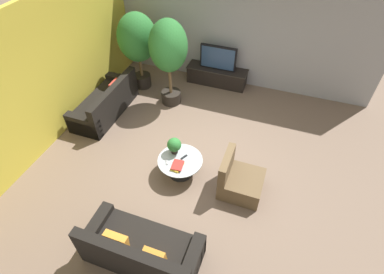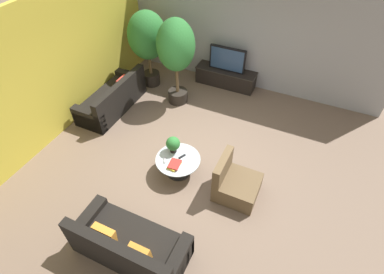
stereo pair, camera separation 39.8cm
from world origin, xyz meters
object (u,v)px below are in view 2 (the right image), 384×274
coffee_table (178,163)px  potted_plant_tabletop (173,144)px  television (227,59)px  couch_by_wall (113,99)px  armchair_wicker (235,184)px  potted_palm_corner (176,49)px  potted_palm_tall (147,38)px  media_console (226,77)px  couch_near_entry (130,245)px

coffee_table → potted_plant_tabletop: potted_plant_tabletop is taller
television → couch_by_wall: (-2.25, -2.22, -0.53)m
armchair_wicker → potted_palm_corner: size_ratio=0.38×
potted_plant_tabletop → potted_palm_tall: bearing=128.9°
media_console → television: (0.00, -0.00, 0.56)m
television → armchair_wicker: bearing=-67.1°
coffee_table → armchair_wicker: 1.22m
media_console → couch_near_entry: 5.38m
couch_near_entry → potted_palm_tall: potted_palm_tall is taller
couch_by_wall → armchair_wicker: (3.72, -1.24, -0.01)m
couch_by_wall → potted_palm_tall: 1.81m
potted_palm_tall → media_console: bearing=23.1°
media_console → couch_near_entry: (0.32, -5.37, 0.03)m
coffee_table → couch_by_wall: 2.78m
couch_by_wall → potted_palm_corner: size_ratio=0.89×
armchair_wicker → potted_palm_corner: potted_palm_corner is taller
television → coffee_table: bearing=-86.0°
media_console → armchair_wicker: armchair_wicker is taller
potted_palm_corner → potted_plant_tabletop: size_ratio=6.12×
armchair_wicker → potted_palm_tall: 4.45m
couch_near_entry → potted_palm_corner: 4.46m
potted_palm_tall → potted_palm_corner: 1.14m
couch_near_entry → potted_palm_corner: bearing=-73.6°
coffee_table → couch_near_entry: couch_near_entry is taller
media_console → coffee_table: media_console is taller
couch_near_entry → potted_plant_tabletop: bearing=-82.7°
couch_near_entry → coffee_table: bearing=-87.5°
potted_palm_corner → couch_by_wall: bearing=-144.3°
coffee_table → potted_palm_tall: potted_palm_tall is taller
television → potted_plant_tabletop: bearing=-89.0°
couch_by_wall → potted_plant_tabletop: 2.57m
couch_by_wall → potted_palm_corner: potted_palm_corner is taller
media_console → television: bearing=-90.0°
television → coffee_table: television is taller
coffee_table → potted_palm_corner: size_ratio=0.41×
television → couch_by_wall: 3.21m
armchair_wicker → television: bearing=22.9°
television → couch_by_wall: television is taller
armchair_wicker → coffee_table: bearing=89.5°
media_console → potted_palm_corner: 1.98m
coffee_table → armchair_wicker: size_ratio=1.06×
potted_palm_tall → armchair_wicker: bearing=-37.8°
media_console → couch_by_wall: couch_by_wall is taller
couch_by_wall → armchair_wicker: 3.92m
couch_by_wall → coffee_table: bearing=63.7°
television → coffee_table: 3.51m
coffee_table → couch_by_wall: couch_by_wall is taller
potted_palm_tall → potted_palm_corner: potted_palm_corner is taller
armchair_wicker → potted_palm_tall: bearing=52.2°
couch_by_wall → armchair_wicker: size_ratio=2.31×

